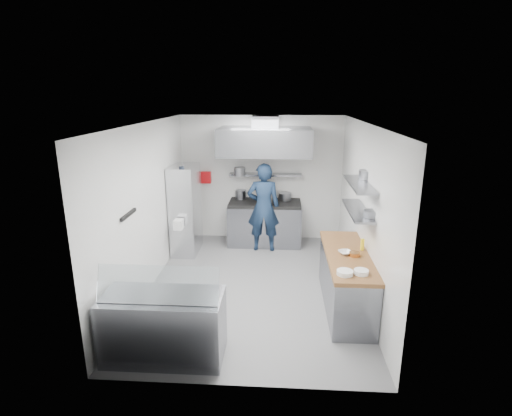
# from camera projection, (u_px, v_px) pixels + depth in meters

# --- Properties ---
(floor) EXTENTS (5.00, 5.00, 0.00)m
(floor) POSITION_uv_depth(u_px,v_px,m) (254.00, 286.00, 7.01)
(floor) COLOR slate
(floor) RESTS_ON ground
(ceiling) EXTENTS (5.00, 5.00, 0.00)m
(ceiling) POSITION_uv_depth(u_px,v_px,m) (254.00, 123.00, 6.23)
(ceiling) COLOR silver
(ceiling) RESTS_ON wall_back
(wall_back) EXTENTS (3.60, 2.80, 0.02)m
(wall_back) POSITION_uv_depth(u_px,v_px,m) (261.00, 178.00, 9.02)
(wall_back) COLOR white
(wall_back) RESTS_ON floor
(wall_front) EXTENTS (3.60, 2.80, 0.02)m
(wall_front) POSITION_uv_depth(u_px,v_px,m) (238.00, 275.00, 4.22)
(wall_front) COLOR white
(wall_front) RESTS_ON floor
(wall_left) EXTENTS (2.80, 5.00, 0.02)m
(wall_left) POSITION_uv_depth(u_px,v_px,m) (147.00, 207.00, 6.73)
(wall_left) COLOR white
(wall_left) RESTS_ON floor
(wall_right) EXTENTS (2.80, 5.00, 0.02)m
(wall_right) POSITION_uv_depth(u_px,v_px,m) (364.00, 211.00, 6.51)
(wall_right) COLOR white
(wall_right) RESTS_ON floor
(gas_range) EXTENTS (1.60, 0.80, 0.90)m
(gas_range) POSITION_uv_depth(u_px,v_px,m) (265.00, 224.00, 8.89)
(gas_range) COLOR gray
(gas_range) RESTS_ON floor
(cooktop) EXTENTS (1.57, 0.78, 0.06)m
(cooktop) POSITION_uv_depth(u_px,v_px,m) (265.00, 203.00, 8.76)
(cooktop) COLOR black
(cooktop) RESTS_ON gas_range
(stock_pot_left) EXTENTS (0.25, 0.25, 0.20)m
(stock_pot_left) POSITION_uv_depth(u_px,v_px,m) (241.00, 194.00, 8.99)
(stock_pot_left) COLOR slate
(stock_pot_left) RESTS_ON cooktop
(stock_pot_mid) EXTENTS (0.36, 0.36, 0.24)m
(stock_pot_mid) POSITION_uv_depth(u_px,v_px,m) (266.00, 198.00, 8.63)
(stock_pot_mid) COLOR slate
(stock_pot_mid) RESTS_ON cooktop
(stock_pot_right) EXTENTS (0.28, 0.28, 0.16)m
(stock_pot_right) POSITION_uv_depth(u_px,v_px,m) (285.00, 196.00, 8.89)
(stock_pot_right) COLOR slate
(stock_pot_right) RESTS_ON cooktop
(over_range_shelf) EXTENTS (1.60, 0.30, 0.04)m
(over_range_shelf) POSITION_uv_depth(u_px,v_px,m) (265.00, 175.00, 8.82)
(over_range_shelf) COLOR gray
(over_range_shelf) RESTS_ON wall_back
(shelf_pot_a) EXTENTS (0.24, 0.24, 0.18)m
(shelf_pot_a) POSITION_uv_depth(u_px,v_px,m) (240.00, 171.00, 8.60)
(shelf_pot_a) COLOR slate
(shelf_pot_a) RESTS_ON over_range_shelf
(extractor_hood) EXTENTS (1.90, 1.15, 0.55)m
(extractor_hood) POSITION_uv_depth(u_px,v_px,m) (265.00, 141.00, 8.21)
(extractor_hood) COLOR gray
(extractor_hood) RESTS_ON wall_back
(hood_duct) EXTENTS (0.55, 0.55, 0.24)m
(hood_duct) POSITION_uv_depth(u_px,v_px,m) (265.00, 122.00, 8.32)
(hood_duct) COLOR slate
(hood_duct) RESTS_ON extractor_hood
(red_firebox) EXTENTS (0.22, 0.10, 0.26)m
(red_firebox) POSITION_uv_depth(u_px,v_px,m) (206.00, 177.00, 9.03)
(red_firebox) COLOR red
(red_firebox) RESTS_ON wall_back
(chef) EXTENTS (0.70, 0.47, 1.89)m
(chef) POSITION_uv_depth(u_px,v_px,m) (263.00, 208.00, 8.38)
(chef) COLOR #15263F
(chef) RESTS_ON floor
(wire_rack) EXTENTS (0.50, 0.90, 1.85)m
(wire_rack) POSITION_uv_depth(u_px,v_px,m) (186.00, 210.00, 8.30)
(wire_rack) COLOR silver
(wire_rack) RESTS_ON floor
(rack_bin_a) EXTENTS (0.16, 0.21, 0.19)m
(rack_bin_a) POSITION_uv_depth(u_px,v_px,m) (179.00, 224.00, 7.75)
(rack_bin_a) COLOR white
(rack_bin_a) RESTS_ON wire_rack
(rack_bin_b) EXTENTS (0.15, 0.20, 0.18)m
(rack_bin_b) POSITION_uv_depth(u_px,v_px,m) (183.00, 194.00, 8.04)
(rack_bin_b) COLOR yellow
(rack_bin_b) RESTS_ON wire_rack
(rack_jar) EXTENTS (0.10, 0.10, 0.18)m
(rack_jar) POSITION_uv_depth(u_px,v_px,m) (182.00, 171.00, 7.73)
(rack_jar) COLOR black
(rack_jar) RESTS_ON wire_rack
(knife_strip) EXTENTS (0.04, 0.55, 0.05)m
(knife_strip) POSITION_uv_depth(u_px,v_px,m) (128.00, 215.00, 5.82)
(knife_strip) COLOR black
(knife_strip) RESTS_ON wall_left
(prep_counter_base) EXTENTS (0.62, 2.00, 0.84)m
(prep_counter_base) POSITION_uv_depth(u_px,v_px,m) (346.00, 282.00, 6.23)
(prep_counter_base) COLOR gray
(prep_counter_base) RESTS_ON floor
(prep_counter_top) EXTENTS (0.65, 2.04, 0.06)m
(prep_counter_top) POSITION_uv_depth(u_px,v_px,m) (347.00, 255.00, 6.10)
(prep_counter_top) COLOR brown
(prep_counter_top) RESTS_ON prep_counter_base
(plate_stack_a) EXTENTS (0.22, 0.22, 0.06)m
(plate_stack_a) POSITION_uv_depth(u_px,v_px,m) (345.00, 273.00, 5.37)
(plate_stack_a) COLOR white
(plate_stack_a) RESTS_ON prep_counter_top
(plate_stack_b) EXTENTS (0.20, 0.20, 0.06)m
(plate_stack_b) POSITION_uv_depth(u_px,v_px,m) (361.00, 272.00, 5.39)
(plate_stack_b) COLOR white
(plate_stack_b) RESTS_ON prep_counter_top
(copper_pan) EXTENTS (0.16, 0.16, 0.06)m
(copper_pan) POSITION_uv_depth(u_px,v_px,m) (355.00, 254.00, 5.98)
(copper_pan) COLOR #BE7635
(copper_pan) RESTS_ON prep_counter_top
(squeeze_bottle) EXTENTS (0.06, 0.06, 0.18)m
(squeeze_bottle) POSITION_uv_depth(u_px,v_px,m) (362.00, 245.00, 6.20)
(squeeze_bottle) COLOR yellow
(squeeze_bottle) RESTS_ON prep_counter_top
(mixing_bowl) EXTENTS (0.25, 0.25, 0.05)m
(mixing_bowl) POSITION_uv_depth(u_px,v_px,m) (345.00, 253.00, 6.06)
(mixing_bowl) COLOR white
(mixing_bowl) RESTS_ON prep_counter_top
(wall_shelf_lower) EXTENTS (0.30, 1.30, 0.04)m
(wall_shelf_lower) POSITION_uv_depth(u_px,v_px,m) (357.00, 210.00, 6.21)
(wall_shelf_lower) COLOR gray
(wall_shelf_lower) RESTS_ON wall_right
(wall_shelf_upper) EXTENTS (0.30, 1.30, 0.04)m
(wall_shelf_upper) POSITION_uv_depth(u_px,v_px,m) (359.00, 184.00, 6.09)
(wall_shelf_upper) COLOR gray
(wall_shelf_upper) RESTS_ON wall_right
(shelf_pot_c) EXTENTS (0.22, 0.22, 0.10)m
(shelf_pot_c) POSITION_uv_depth(u_px,v_px,m) (372.00, 214.00, 5.79)
(shelf_pot_c) COLOR slate
(shelf_pot_c) RESTS_ON wall_shelf_lower
(shelf_pot_d) EXTENTS (0.27, 0.27, 0.14)m
(shelf_pot_d) POSITION_uv_depth(u_px,v_px,m) (367.00, 175.00, 6.34)
(shelf_pot_d) COLOR slate
(shelf_pot_d) RESTS_ON wall_shelf_upper
(display_case) EXTENTS (1.50, 0.70, 0.85)m
(display_case) POSITION_uv_depth(u_px,v_px,m) (164.00, 326.00, 5.03)
(display_case) COLOR gray
(display_case) RESTS_ON floor
(display_glass) EXTENTS (1.47, 0.19, 0.42)m
(display_glass) POSITION_uv_depth(u_px,v_px,m) (158.00, 284.00, 4.74)
(display_glass) COLOR silver
(display_glass) RESTS_ON display_case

